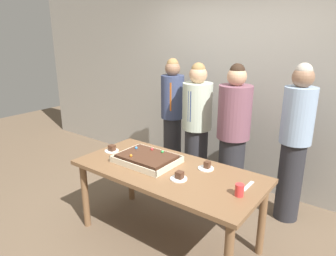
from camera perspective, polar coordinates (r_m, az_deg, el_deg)
name	(u,v)px	position (r m, az deg, el deg)	size (l,w,h in m)	color
ground_plane	(168,238)	(3.29, -0.09, -19.86)	(12.00, 12.00, 0.00)	brown
interior_back_panel	(243,73)	(4.04, 13.89, 9.90)	(8.00, 0.12, 3.00)	#9E998E
party_table	(167,178)	(2.93, -0.10, -9.34)	(1.81, 0.85, 0.76)	brown
sheet_cake	(147,158)	(3.04, -3.98, -5.72)	(0.60, 0.45, 0.10)	beige
plated_slice_near_left	(179,177)	(2.70, 2.10, -9.13)	(0.15, 0.15, 0.07)	white
plated_slice_near_right	(206,167)	(2.91, 7.22, -7.23)	(0.15, 0.15, 0.07)	white
plated_slice_far_left	(112,149)	(3.36, -10.51, -3.96)	(0.15, 0.15, 0.07)	white
drink_cup_nearest	(239,190)	(2.50, 13.24, -11.25)	(0.07, 0.07, 0.10)	red
cake_server_utensil	(248,186)	(2.67, 14.76, -10.49)	(0.03, 0.20, 0.01)	silver
person_serving_front	(172,119)	(4.10, 0.82, 1.75)	(0.30, 0.30, 1.69)	#28282D
person_green_shirt_behind	(233,138)	(3.49, 12.05, -1.77)	(0.37, 0.37, 1.69)	#28282D
person_striped_tie_right	(295,142)	(3.45, 22.65, -2.41)	(0.32, 0.32, 1.72)	#28282D
person_far_right_suit	(197,129)	(3.76, 5.38, -0.19)	(0.36, 0.36, 1.67)	#28282D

